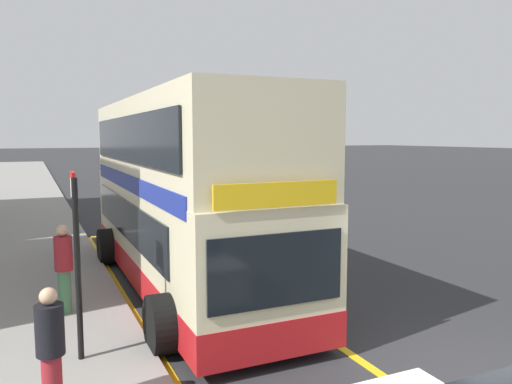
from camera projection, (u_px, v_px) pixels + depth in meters
The scene contains 8 objects.
ground_plane at pixel (117, 186), 36.15m from camera, with size 260.00×260.00×0.00m, color #28282B.
pavement_near at pixel (10, 189), 33.26m from camera, with size 6.00×76.00×0.14m, color gray.
double_decker_bus at pixel (182, 200), 11.79m from camera, with size 3.22×10.05×4.40m.
bus_bay_markings at pixel (179, 282), 12.22m from camera, with size 3.04×13.46×0.01m.
bus_stop_sign at pixel (77, 252), 7.59m from camera, with size 0.09×0.51×2.88m.
parked_car_teal_across at pixel (188, 173), 37.36m from camera, with size 2.09×4.20×1.62m.
pedestrian_waiting_near_sign at pixel (51, 347), 6.03m from camera, with size 0.34×0.34×1.62m.
pedestrian_further_back at pixel (64, 265), 9.61m from camera, with size 0.34×0.34×1.73m.
Camera 1 is at (-5.69, -4.92, 3.55)m, focal length 35.01 mm.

